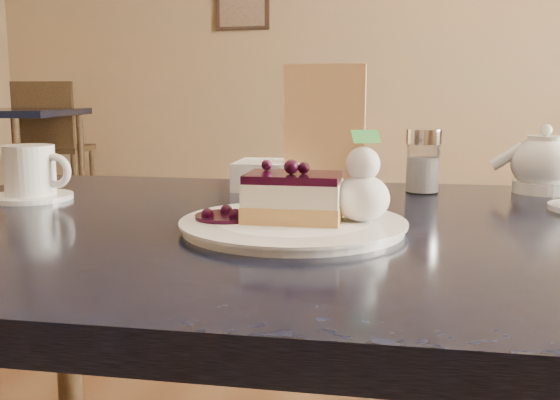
% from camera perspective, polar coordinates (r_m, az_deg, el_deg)
% --- Properties ---
extents(main_table, '(1.26, 0.88, 0.75)m').
position_cam_1_polar(main_table, '(0.86, 1.70, -7.19)').
color(main_table, black).
rests_on(main_table, ground).
extents(dessert_plate, '(0.28, 0.28, 0.01)m').
position_cam_1_polar(dessert_plate, '(0.79, 1.21, -2.32)').
color(dessert_plate, white).
rests_on(dessert_plate, main_table).
extents(cheesecake_slice, '(0.13, 0.09, 0.06)m').
position_cam_1_polar(cheesecake_slice, '(0.78, 1.22, 0.24)').
color(cheesecake_slice, '#E0AE61').
rests_on(cheesecake_slice, dessert_plate).
extents(whipped_cream, '(0.07, 0.07, 0.06)m').
position_cam_1_polar(whipped_cream, '(0.78, 7.52, 0.18)').
color(whipped_cream, white).
rests_on(whipped_cream, dessert_plate).
extents(berry_sauce, '(0.08, 0.08, 0.01)m').
position_cam_1_polar(berry_sauce, '(0.80, -4.91, -1.54)').
color(berry_sauce, black).
rests_on(berry_sauce, dessert_plate).
extents(coffee_set, '(0.14, 0.13, 0.09)m').
position_cam_1_polar(coffee_set, '(1.09, -21.76, 2.11)').
color(coffee_set, white).
rests_on(coffee_set, main_table).
extents(tea_set, '(0.21, 0.28, 0.11)m').
position_cam_1_polar(tea_set, '(1.14, 23.62, 2.49)').
color(tea_set, white).
rests_on(tea_set, main_table).
extents(menu_card, '(0.14, 0.04, 0.22)m').
position_cam_1_polar(menu_card, '(1.10, 4.11, 6.57)').
color(menu_card, beige).
rests_on(menu_card, main_table).
extents(sugar_shaker, '(0.06, 0.06, 0.11)m').
position_cam_1_polar(sugar_shaker, '(1.10, 12.94, 3.54)').
color(sugar_shaker, white).
rests_on(sugar_shaker, main_table).
extents(napkin_stack, '(0.13, 0.13, 0.05)m').
position_cam_1_polar(napkin_stack, '(1.13, -0.88, 2.30)').
color(napkin_stack, white).
rests_on(napkin_stack, main_table).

